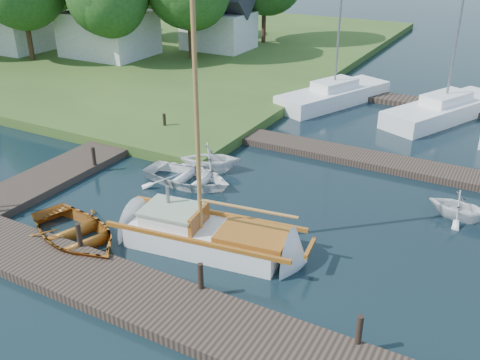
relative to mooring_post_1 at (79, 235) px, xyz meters
The scene contains 20 objects.
ground 5.87m from the mooring_post_1, 59.04° to the left, with size 160.00×160.00×0.00m, color black.
near_dock 3.21m from the mooring_post_1, 18.43° to the right, with size 18.00×2.20×0.30m, color black.
left_dock 8.62m from the mooring_post_1, 125.54° to the left, with size 2.20×18.00×0.30m, color black.
far_dock 12.55m from the mooring_post_1, 66.50° to the left, with size 14.00×1.60×0.30m, color black.
shore 36.80m from the mooring_post_1, 132.80° to the left, with size 50.00×40.00×0.50m, color #375322.
mooring_post_1 is the anchor object (origin of this frame).
mooring_post_2 4.50m from the mooring_post_1, ahead, with size 0.16×0.16×0.80m, color black.
mooring_post_3 9.00m from the mooring_post_1, ahead, with size 0.16×0.16×0.80m, color black.
mooring_post_4 6.40m from the mooring_post_1, 128.66° to the left, with size 0.16×0.16×0.80m, color black.
mooring_post_5 10.77m from the mooring_post_1, 111.80° to the left, with size 0.16×0.16×0.80m, color black.
sailboat 4.15m from the mooring_post_1, 33.86° to the left, with size 7.35×2.89×9.83m.
dinghy 0.84m from the mooring_post_1, 147.17° to the left, with size 3.02×4.22×0.87m, color brown.
tender_a 5.92m from the mooring_post_1, 89.01° to the left, with size 2.75×3.84×0.80m, color white.
tender_b 7.39m from the mooring_post_1, 87.77° to the left, with size 2.22×2.58×1.36m, color white.
tender_d 13.02m from the mooring_post_1, 38.81° to the left, with size 1.91×2.21×1.16m, color white.
marina_boat_0 19.03m from the mooring_post_1, 85.24° to the left, with size 4.93×7.80×10.99m.
marina_boat_2 20.74m from the mooring_post_1, 68.19° to the left, with size 5.41×8.28×11.25m.
house_a 27.11m from the mooring_post_1, 128.99° to the left, with size 6.30×5.00×6.29m.
house_b 31.47m from the mooring_post_1, 142.77° to the left, with size 5.77×4.50×5.79m.
house_c 29.22m from the mooring_post_1, 112.17° to the left, with size 5.25×4.00×5.28m.
Camera 1 is at (8.30, -15.13, 9.45)m, focal length 40.00 mm.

